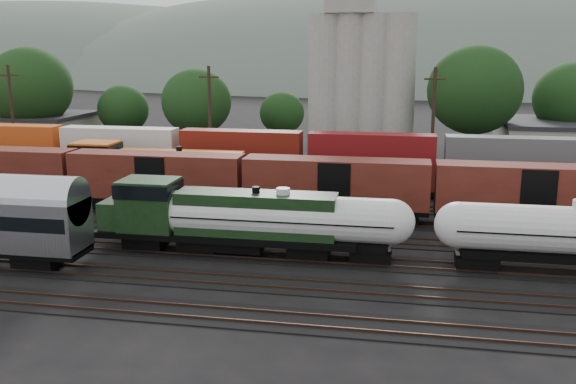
% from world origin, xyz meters
% --- Properties ---
extents(ground, '(600.00, 600.00, 0.00)m').
position_xyz_m(ground, '(0.00, 0.00, 0.00)').
color(ground, black).
extents(tracks, '(180.00, 33.20, 0.20)m').
position_xyz_m(tracks, '(0.00, 0.00, 0.05)').
color(tracks, black).
rests_on(tracks, ground).
extents(green_locomotive, '(18.16, 3.20, 4.81)m').
position_xyz_m(green_locomotive, '(-3.63, -5.00, 2.73)').
color(green_locomotive, black).
rests_on(green_locomotive, ground).
extents(tank_car_a, '(17.46, 3.13, 4.58)m').
position_xyz_m(tank_car_a, '(1.40, -5.00, 2.72)').
color(tank_car_a, silver).
rests_on(tank_car_a, ground).
extents(orange_locomotive, '(19.75, 3.29, 4.94)m').
position_xyz_m(orange_locomotive, '(-14.64, 10.00, 2.80)').
color(orange_locomotive, black).
rests_on(orange_locomotive, ground).
extents(boxcar_string, '(138.20, 2.90, 4.20)m').
position_xyz_m(boxcar_string, '(-11.55, 5.00, 3.12)').
color(boxcar_string, black).
rests_on(boxcar_string, ground).
extents(container_wall, '(160.00, 2.60, 5.80)m').
position_xyz_m(container_wall, '(-3.26, 15.00, 2.92)').
color(container_wall, black).
rests_on(container_wall, ground).
extents(grain_silo, '(13.40, 5.00, 29.00)m').
position_xyz_m(grain_silo, '(3.28, 36.00, 11.26)').
color(grain_silo, '#9F9D92').
rests_on(grain_silo, ground).
extents(industrial_sheds, '(119.38, 17.26, 5.10)m').
position_xyz_m(industrial_sheds, '(6.63, 35.25, 2.56)').
color(industrial_sheds, '#9E937F').
rests_on(industrial_sheds, ground).
extents(tree_band, '(166.73, 21.12, 14.30)m').
position_xyz_m(tree_band, '(-8.33, 36.89, 7.72)').
color(tree_band, black).
rests_on(tree_band, ground).
extents(utility_poles, '(122.20, 0.36, 12.00)m').
position_xyz_m(utility_poles, '(0.00, 22.00, 6.21)').
color(utility_poles, black).
rests_on(utility_poles, ground).
extents(distant_hills, '(860.00, 286.00, 130.00)m').
position_xyz_m(distant_hills, '(23.92, 260.00, -20.56)').
color(distant_hills, '#59665B').
rests_on(distant_hills, ground).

